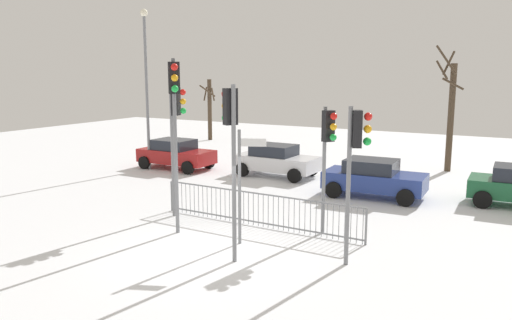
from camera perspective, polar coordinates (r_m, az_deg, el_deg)
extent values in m
plane|color=white|center=(13.88, -5.12, -10.30)|extent=(60.00, 60.00, 0.00)
cylinder|color=slate|center=(16.87, -9.42, 0.96)|extent=(0.11, 0.11, 4.40)
cube|color=black|center=(16.63, -9.06, 6.56)|extent=(0.30, 0.37, 0.90)
sphere|color=red|center=(16.52, -8.28, 7.60)|extent=(0.20, 0.20, 0.20)
sphere|color=orange|center=(16.54, -8.25, 6.56)|extent=(0.20, 0.20, 0.20)
sphere|color=green|center=(16.56, -8.23, 5.52)|extent=(0.20, 0.20, 0.20)
cylinder|color=slate|center=(12.60, 10.39, -3.06)|extent=(0.11, 0.11, 3.99)
cube|color=black|center=(12.37, 11.36, 3.46)|extent=(0.33, 0.38, 0.90)
sphere|color=red|center=(12.37, 12.56, 4.81)|extent=(0.20, 0.20, 0.20)
sphere|color=orange|center=(12.40, 12.51, 3.43)|extent=(0.20, 0.20, 0.20)
sphere|color=green|center=(12.44, 12.46, 2.06)|extent=(0.20, 0.20, 0.20)
cylinder|color=slate|center=(12.55, -2.51, -1.76)|extent=(0.11, 0.11, 4.50)
cube|color=black|center=(12.46, -2.93, 6.05)|extent=(0.35, 0.39, 0.90)
sphere|color=red|center=(12.67, -3.48, 7.46)|extent=(0.20, 0.20, 0.20)
sphere|color=orange|center=(12.69, -3.46, 6.11)|extent=(0.20, 0.20, 0.20)
sphere|color=green|center=(12.71, -3.45, 4.76)|extent=(0.20, 0.20, 0.20)
cylinder|color=slate|center=(14.99, -9.08, 1.36)|extent=(0.11, 0.11, 5.18)
cube|color=black|center=(14.67, -9.26, 9.16)|extent=(0.38, 0.38, 0.90)
sphere|color=red|center=(14.42, -9.22, 10.34)|extent=(0.20, 0.20, 0.20)
sphere|color=orange|center=(14.42, -9.19, 9.15)|extent=(0.20, 0.20, 0.20)
sphere|color=green|center=(14.42, -9.15, 7.96)|extent=(0.20, 0.20, 0.20)
cylinder|color=slate|center=(15.00, 7.68, -1.26)|extent=(0.11, 0.11, 3.80)
cube|color=black|center=(14.67, 8.17, 3.82)|extent=(0.36, 0.39, 0.90)
sphere|color=red|center=(14.44, 8.78, 4.90)|extent=(0.20, 0.20, 0.20)
sphere|color=orange|center=(14.47, 8.75, 3.72)|extent=(0.20, 0.20, 0.20)
sphere|color=green|center=(14.50, 8.72, 2.54)|extent=(0.20, 0.20, 0.20)
cylinder|color=slate|center=(14.03, -1.88, -3.13)|extent=(0.09, 0.09, 3.24)
cube|color=white|center=(13.74, -0.28, 1.99)|extent=(0.66, 0.30, 0.22)
cube|color=slate|center=(15.74, 0.26, -3.81)|extent=(6.96, 0.18, 0.04)
cube|color=slate|center=(15.99, 0.26, -7.05)|extent=(6.96, 0.18, 0.04)
cylinder|color=slate|center=(17.76, -9.29, -4.09)|extent=(0.02, 0.02, 1.05)
cylinder|color=slate|center=(17.65, -8.84, -4.17)|extent=(0.02, 0.02, 1.05)
cylinder|color=slate|center=(17.54, -8.38, -4.25)|extent=(0.02, 0.02, 1.05)
cylinder|color=slate|center=(17.43, -7.92, -4.32)|extent=(0.02, 0.02, 1.05)
cylinder|color=slate|center=(17.32, -7.46, -4.40)|extent=(0.02, 0.02, 1.05)
cylinder|color=slate|center=(17.22, -6.99, -4.48)|extent=(0.02, 0.02, 1.05)
cylinder|color=slate|center=(17.11, -6.51, -4.56)|extent=(0.02, 0.02, 1.05)
cylinder|color=slate|center=(17.01, -6.02, -4.64)|extent=(0.02, 0.02, 1.05)
cylinder|color=slate|center=(16.91, -5.53, -4.72)|extent=(0.02, 0.02, 1.05)
cylinder|color=slate|center=(16.81, -5.04, -4.81)|extent=(0.02, 0.02, 1.05)
cylinder|color=slate|center=(16.71, -4.54, -4.89)|extent=(0.02, 0.02, 1.05)
cylinder|color=slate|center=(16.61, -4.03, -4.97)|extent=(0.02, 0.02, 1.05)
cylinder|color=slate|center=(16.51, -3.51, -5.05)|extent=(0.02, 0.02, 1.05)
cylinder|color=slate|center=(16.42, -2.99, -5.14)|extent=(0.02, 0.02, 1.05)
cylinder|color=slate|center=(16.32, -2.47, -5.22)|extent=(0.02, 0.02, 1.05)
cylinder|color=slate|center=(16.23, -1.94, -5.31)|extent=(0.02, 0.02, 1.05)
cylinder|color=slate|center=(16.14, -1.40, -5.39)|extent=(0.02, 0.02, 1.05)
cylinder|color=slate|center=(16.05, -0.85, -5.48)|extent=(0.02, 0.02, 1.05)
cylinder|color=slate|center=(15.96, -0.30, -5.57)|extent=(0.02, 0.02, 1.05)
cylinder|color=slate|center=(15.87, 0.26, -5.65)|extent=(0.02, 0.02, 1.05)
cylinder|color=slate|center=(15.79, 0.82, -5.74)|extent=(0.02, 0.02, 1.05)
cylinder|color=slate|center=(15.70, 1.39, -5.83)|extent=(0.02, 0.02, 1.05)
cylinder|color=slate|center=(15.62, 1.97, -5.92)|extent=(0.02, 0.02, 1.05)
cylinder|color=slate|center=(15.54, 2.55, -6.01)|extent=(0.02, 0.02, 1.05)
cylinder|color=slate|center=(15.46, 3.14, -6.10)|extent=(0.02, 0.02, 1.05)
cylinder|color=slate|center=(15.39, 3.73, -6.19)|extent=(0.02, 0.02, 1.05)
cylinder|color=slate|center=(15.31, 4.33, -6.27)|extent=(0.02, 0.02, 1.05)
cylinder|color=slate|center=(15.24, 4.94, -6.36)|extent=(0.02, 0.02, 1.05)
cylinder|color=slate|center=(15.17, 5.55, -6.45)|extent=(0.02, 0.02, 1.05)
cylinder|color=slate|center=(15.09, 6.17, -6.54)|extent=(0.02, 0.02, 1.05)
cylinder|color=slate|center=(15.03, 6.80, -6.63)|extent=(0.02, 0.02, 1.05)
cylinder|color=slate|center=(14.96, 7.43, -6.72)|extent=(0.02, 0.02, 1.05)
cylinder|color=slate|center=(14.90, 8.07, -6.81)|extent=(0.02, 0.02, 1.05)
cylinder|color=slate|center=(14.83, 8.71, -6.90)|extent=(0.02, 0.02, 1.05)
cylinder|color=slate|center=(14.77, 9.36, -6.99)|extent=(0.02, 0.02, 1.05)
cylinder|color=slate|center=(14.71, 10.01, -7.08)|extent=(0.02, 0.02, 1.05)
cylinder|color=slate|center=(14.65, 10.67, -7.17)|extent=(0.02, 0.02, 1.05)
cylinder|color=slate|center=(14.60, 11.33, -7.26)|extent=(0.02, 0.02, 1.05)
cylinder|color=slate|center=(14.55, 12.00, -7.35)|extent=(0.02, 0.02, 1.05)
cylinder|color=slate|center=(17.81, -9.51, -4.06)|extent=(0.06, 0.06, 1.05)
cylinder|color=slate|center=(14.52, 12.34, -7.39)|extent=(0.06, 0.06, 1.05)
cube|color=silver|center=(23.34, 2.36, -0.29)|extent=(3.85, 1.81, 0.65)
cube|color=#1E232D|center=(23.32, 2.05, 1.07)|extent=(1.94, 1.56, 0.55)
cylinder|color=black|center=(23.56, 6.23, -1.05)|extent=(0.65, 0.24, 0.64)
cylinder|color=black|center=(22.05, 4.38, -1.78)|extent=(0.65, 0.24, 0.64)
cylinder|color=black|center=(24.78, 0.55, -0.44)|extent=(0.65, 0.24, 0.64)
cylinder|color=black|center=(23.35, -1.55, -1.09)|extent=(0.65, 0.24, 0.64)
cylinder|color=black|center=(21.32, 24.52, -3.08)|extent=(0.65, 0.24, 0.64)
cylinder|color=black|center=(19.66, 24.23, -4.10)|extent=(0.65, 0.24, 0.64)
cube|color=maroon|center=(25.46, -8.99, 0.46)|extent=(3.82, 1.74, 0.65)
cube|color=#1E232D|center=(25.47, -9.29, 1.71)|extent=(1.91, 1.52, 0.55)
cylinder|color=black|center=(25.38, -5.39, -0.24)|extent=(0.64, 0.23, 0.64)
cylinder|color=black|center=(24.04, -7.72, -0.86)|extent=(0.64, 0.23, 0.64)
cylinder|color=black|center=(27.01, -10.08, 0.27)|extent=(0.64, 0.23, 0.64)
cylinder|color=black|center=(25.75, -12.50, -0.28)|extent=(0.64, 0.23, 0.64)
cube|color=navy|center=(19.99, 13.25, -2.30)|extent=(3.85, 1.82, 0.65)
cube|color=#1E232D|center=(19.91, 12.89, -0.71)|extent=(1.95, 1.56, 0.55)
cylinder|color=black|center=(20.60, 17.44, -3.05)|extent=(0.65, 0.24, 0.64)
cylinder|color=black|center=(18.97, 16.54, -4.11)|extent=(0.65, 0.24, 0.64)
cylinder|color=black|center=(21.20, 10.24, -2.39)|extent=(0.65, 0.24, 0.64)
cylinder|color=black|center=(19.62, 8.77, -3.35)|extent=(0.65, 0.24, 0.64)
cylinder|color=slate|center=(25.29, -12.23, 7.30)|extent=(0.14, 0.14, 7.44)
sphere|color=#F2EACC|center=(25.42, -12.56, 15.94)|extent=(0.36, 0.36, 0.36)
cylinder|color=#473828|center=(35.84, -5.25, 5.67)|extent=(0.29, 0.29, 4.26)
cylinder|color=#473828|center=(35.87, -5.74, 7.45)|extent=(0.29, 0.69, 0.96)
cylinder|color=#473828|center=(35.70, -4.89, 7.41)|extent=(0.26, 0.61, 0.94)
cylinder|color=#473828|center=(35.24, -5.52, 7.78)|extent=(1.11, 0.47, 0.83)
cylinder|color=#473828|center=(26.01, 21.16, 4.43)|extent=(0.30, 0.30, 5.18)
cylinder|color=#473828|center=(25.44, 21.37, 8.02)|extent=(1.00, 0.23, 0.60)
cylinder|color=#473828|center=(26.13, 20.96, 10.21)|extent=(0.49, 0.69, 1.14)
cylinder|color=#473828|center=(25.46, 20.71, 10.56)|extent=(1.12, 0.72, 1.37)
cylinder|color=#473828|center=(25.66, 20.28, 9.54)|extent=(0.77, 1.09, 0.90)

